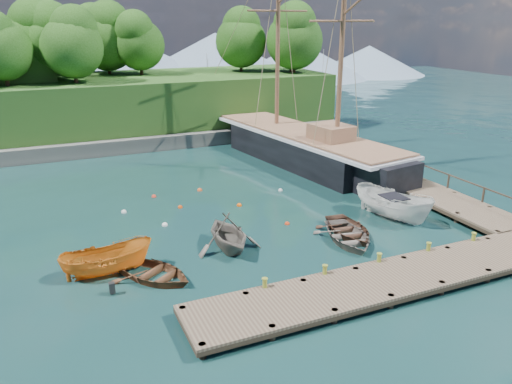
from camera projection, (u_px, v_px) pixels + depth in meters
ground at (292, 239)px, 27.68m from camera, size 160.00×160.00×0.00m
dock_near at (397, 278)px, 22.67m from camera, size 20.00×3.20×1.10m
dock_east at (384, 173)px, 37.93m from camera, size 3.20×24.00×1.10m
bollard_0 at (265, 299)px, 21.76m from camera, size 0.26×0.26×0.45m
bollard_1 at (324, 285)px, 22.89m from camera, size 0.26×0.26×0.45m
bollard_2 at (378, 273)px, 24.03m from camera, size 0.26×0.26×0.45m
bollard_3 at (427, 261)px, 25.16m from camera, size 0.26×0.26×0.45m
bollard_4 at (471, 251)px, 26.29m from camera, size 0.26×0.26×0.45m
rowboat_0 at (155, 279)px, 23.49m from camera, size 4.72×4.98×0.84m
rowboat_1 at (228, 249)px, 26.50m from camera, size 3.53×4.07×2.11m
rowboat_2 at (348, 235)px, 28.28m from camera, size 3.39×4.41×0.85m
rowboat_3 at (348, 242)px, 27.37m from camera, size 3.82×4.80×0.89m
motorboat_orange at (109, 274)px, 23.90m from camera, size 4.37×1.70×1.68m
cabin_boat_white at (392, 219)px, 30.52m from camera, size 3.53×5.70×2.07m
schooner at (304, 150)px, 41.85m from camera, size 8.25×28.09×20.77m
mooring_buoy_0 at (165, 226)px, 29.50m from camera, size 0.36×0.36×0.36m
mooring_buoy_1 at (180, 208)px, 32.27m from camera, size 0.31×0.31×0.31m
mooring_buoy_2 at (239, 206)px, 32.59m from camera, size 0.34×0.34×0.34m
mooring_buoy_3 at (280, 191)px, 35.44m from camera, size 0.31×0.31×0.31m
mooring_buoy_4 at (154, 197)px, 34.20m from camera, size 0.32×0.32×0.32m
mooring_buoy_5 at (200, 191)px, 35.45m from camera, size 0.36×0.36×0.36m
mooring_buoy_6 at (124, 213)px, 31.47m from camera, size 0.35×0.35×0.35m
mooring_buoy_7 at (287, 224)px, 29.68m from camera, size 0.30×0.30×0.30m
headland at (25, 84)px, 48.13m from camera, size 51.00×19.31×12.90m
distant_ridge at (132, 61)px, 88.43m from camera, size 117.00×40.00×10.00m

